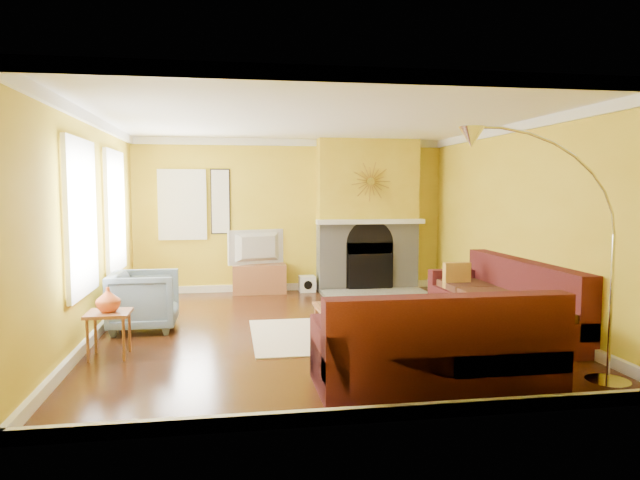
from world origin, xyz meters
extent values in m
cube|color=#4D2510|center=(0.00, 0.00, -0.01)|extent=(5.50, 6.00, 0.02)
cube|color=white|center=(0.00, 0.00, 2.71)|extent=(5.50, 6.00, 0.02)
cube|color=gold|center=(0.00, 3.01, 1.35)|extent=(5.50, 0.02, 2.70)
cube|color=gold|center=(0.00, -3.01, 1.35)|extent=(5.50, 0.02, 2.70)
cube|color=gold|center=(-2.76, 0.00, 1.35)|extent=(0.02, 6.00, 2.70)
cube|color=gold|center=(2.76, 0.00, 1.35)|extent=(0.02, 6.00, 2.70)
cube|color=white|center=(-2.72, 1.30, 1.50)|extent=(0.06, 1.22, 1.72)
cube|color=white|center=(-2.72, -0.60, 1.50)|extent=(0.06, 1.22, 1.72)
cube|color=white|center=(-1.90, 2.96, 1.55)|extent=(0.82, 0.06, 1.22)
cube|color=white|center=(-1.25, 2.97, 1.60)|extent=(0.34, 0.04, 1.14)
cube|color=white|center=(1.35, 2.56, 1.25)|extent=(1.92, 0.22, 0.08)
cube|color=gray|center=(1.35, 2.25, 0.03)|extent=(1.80, 0.70, 0.06)
cube|color=beige|center=(0.35, -0.30, 0.01)|extent=(2.40, 1.80, 0.02)
cube|color=#975B37|center=(-0.60, 2.75, 0.25)|extent=(0.92, 0.41, 0.51)
imported|color=black|center=(-0.60, 2.75, 0.81)|extent=(1.03, 0.49, 0.60)
cube|color=white|center=(0.25, 2.78, 0.14)|extent=(0.28, 0.28, 0.28)
imported|color=slate|center=(-2.20, 0.35, 0.38)|extent=(0.84, 0.82, 0.77)
imported|color=#DA5A28|center=(-2.40, -0.85, 0.63)|extent=(0.26, 0.26, 0.27)
imported|color=white|center=(0.26, -0.26, 0.37)|extent=(0.29, 0.35, 0.03)
camera|label=1|loc=(-1.11, -7.15, 1.80)|focal=32.00mm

